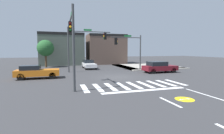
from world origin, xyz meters
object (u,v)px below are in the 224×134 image
at_px(traffic_signal_northeast, 129,46).
at_px(car_maroon, 159,67).
at_px(traffic_signal_northwest, 85,41).
at_px(roadside_tree, 45,48).
at_px(car_orange, 36,72).
at_px(traffic_signal_southwest, 72,35).
at_px(car_white, 89,64).

height_order(traffic_signal_northeast, car_maroon, traffic_signal_northeast).
height_order(traffic_signal_northwest, roadside_tree, traffic_signal_northwest).
relative_size(traffic_signal_northwest, car_orange, 1.41).
height_order(traffic_signal_southwest, car_orange, traffic_signal_southwest).
bearing_deg(traffic_signal_northwest, traffic_signal_northeast, -8.07).
relative_size(traffic_signal_northeast, roadside_tree, 1.08).
bearing_deg(car_orange, car_white, 50.84).
bearing_deg(traffic_signal_northwest, roadside_tree, 125.78).
bearing_deg(car_orange, traffic_signal_northeast, 16.12).
bearing_deg(car_orange, car_maroon, 1.70).
xyz_separation_m(car_maroon, car_white, (-8.23, 8.11, -0.05)).
bearing_deg(car_maroon, roadside_tree, 141.82).
bearing_deg(car_maroon, traffic_signal_northwest, 157.23).
distance_m(traffic_signal_northeast, car_white, 7.79).
bearing_deg(car_orange, traffic_signal_northwest, 37.42).
distance_m(traffic_signal_northwest, traffic_signal_northeast, 6.47).
xyz_separation_m(traffic_signal_northeast, car_orange, (-12.14, -3.51, -2.90)).
bearing_deg(car_white, roadside_tree, -118.88).
distance_m(traffic_signal_northwest, car_maroon, 10.80).
bearing_deg(roadside_tree, car_maroon, -38.18).
distance_m(traffic_signal_northwest, roadside_tree, 9.88).
height_order(traffic_signal_northeast, car_orange, traffic_signal_northeast).
relative_size(car_maroon, roadside_tree, 0.94).
relative_size(traffic_signal_northeast, car_white, 1.11).
bearing_deg(traffic_signal_northeast, traffic_signal_southwest, 45.79).
bearing_deg(traffic_signal_northwest, car_maroon, -22.77).
relative_size(traffic_signal_northwest, car_white, 1.31).
height_order(car_white, roadside_tree, roadside_tree).
bearing_deg(car_orange, roadside_tree, 89.95).
bearing_deg(car_white, car_maroon, 45.43).
xyz_separation_m(traffic_signal_southwest, roadside_tree, (-3.41, 17.85, -0.81)).
relative_size(car_white, roadside_tree, 0.97).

